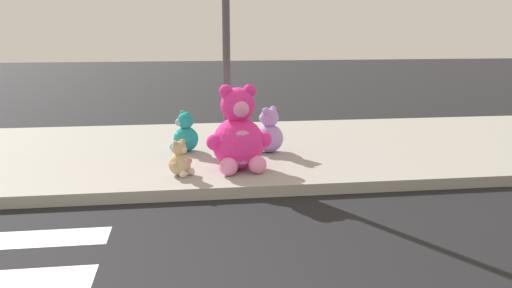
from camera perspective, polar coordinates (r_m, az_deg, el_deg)
sidewalk at (r=8.47m, az=-10.36°, el=-1.04°), size 28.00×4.40×0.15m
sign_pole at (r=7.45m, az=-3.31°, el=11.07°), size 0.56×0.11×3.20m
plush_pink_large at (r=7.03m, az=-1.93°, el=0.88°), size 0.90×0.81×1.17m
plush_tan at (r=6.87m, az=-8.35°, el=-1.89°), size 0.34×0.34×0.48m
plush_lavender at (r=8.08m, az=1.36°, el=1.13°), size 0.51×0.51×0.72m
plush_teal at (r=8.19m, az=-7.88°, el=0.96°), size 0.46×0.47×0.64m
plush_red at (r=8.53m, az=-2.62°, el=1.34°), size 0.39×0.44×0.57m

